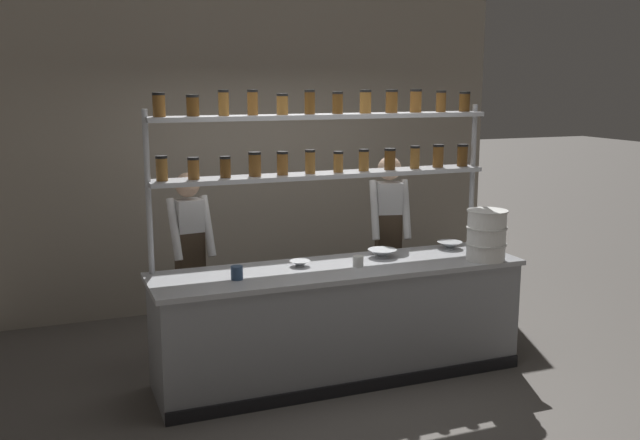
% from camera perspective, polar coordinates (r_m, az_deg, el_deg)
% --- Properties ---
extents(ground_plane, '(40.00, 40.00, 0.00)m').
position_cam_1_polar(ground_plane, '(5.94, 1.54, -12.34)').
color(ground_plane, '#5B5651').
extents(back_wall, '(5.39, 0.12, 3.28)m').
position_cam_1_polar(back_wall, '(7.56, -4.90, 5.56)').
color(back_wall, '#9E9384').
rests_on(back_wall, ground_plane).
extents(prep_counter, '(2.99, 0.76, 0.92)m').
position_cam_1_polar(prep_counter, '(5.77, 1.57, -8.15)').
color(prep_counter, gray).
rests_on(prep_counter, ground_plane).
extents(spice_shelf_unit, '(2.87, 0.28, 2.29)m').
position_cam_1_polar(spice_shelf_unit, '(5.79, 0.48, 5.72)').
color(spice_shelf_unit, '#ADAFB5').
rests_on(spice_shelf_unit, ground_plane).
extents(chef_left, '(0.39, 0.31, 1.61)m').
position_cam_1_polar(chef_left, '(6.13, -10.35, -2.66)').
color(chef_left, black).
rests_on(chef_left, ground_plane).
extents(chef_center, '(0.41, 0.34, 1.69)m').
position_cam_1_polar(chef_center, '(6.58, 5.50, -1.11)').
color(chef_center, black).
rests_on(chef_center, ground_plane).
extents(container_stack, '(0.33, 0.33, 0.41)m').
position_cam_1_polar(container_stack, '(5.95, 13.17, -1.17)').
color(container_stack, white).
rests_on(container_stack, prep_counter).
extents(prep_bowl_near_left, '(0.17, 0.17, 0.05)m').
position_cam_1_polar(prep_bowl_near_left, '(5.64, -1.62, -3.50)').
color(prep_bowl_near_left, silver).
rests_on(prep_bowl_near_left, prep_counter).
extents(prep_bowl_center_front, '(0.22, 0.22, 0.06)m').
position_cam_1_polar(prep_bowl_center_front, '(6.33, 10.33, -1.99)').
color(prep_bowl_center_front, '#B2B7BC').
rests_on(prep_bowl_center_front, prep_counter).
extents(prep_bowl_center_back, '(0.24, 0.24, 0.07)m').
position_cam_1_polar(prep_bowl_center_back, '(5.94, 5.00, -2.67)').
color(prep_bowl_center_back, silver).
rests_on(prep_bowl_center_back, prep_counter).
extents(serving_cup_front, '(0.09, 0.09, 0.09)m').
position_cam_1_polar(serving_cup_front, '(5.62, 3.06, -3.31)').
color(serving_cup_front, silver).
rests_on(serving_cup_front, prep_counter).
extents(serving_cup_by_board, '(0.09, 0.09, 0.10)m').
position_cam_1_polar(serving_cup_by_board, '(5.29, -6.67, -4.22)').
color(serving_cup_by_board, '#334C70').
rests_on(serving_cup_by_board, prep_counter).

